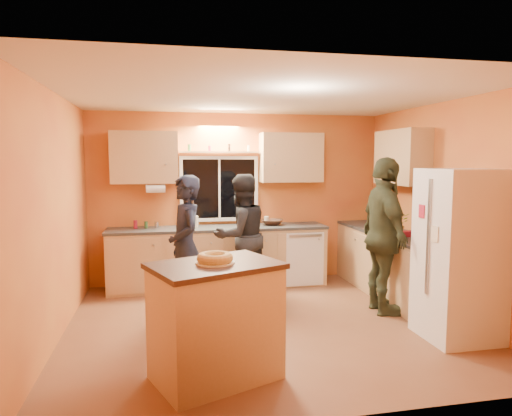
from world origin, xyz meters
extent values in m
plane|color=brown|center=(0.00, 0.00, 0.00)|extent=(4.50, 4.50, 0.00)
cube|color=orange|center=(0.00, 2.00, 1.30)|extent=(4.50, 0.04, 2.60)
cube|color=orange|center=(0.00, -2.00, 1.30)|extent=(4.50, 0.04, 2.60)
cube|color=orange|center=(-2.25, 0.00, 1.30)|extent=(0.04, 4.00, 2.60)
cube|color=orange|center=(2.25, 0.00, 1.30)|extent=(0.04, 4.00, 2.60)
cube|color=white|center=(0.00, 0.00, 2.60)|extent=(4.50, 4.00, 0.02)
cube|color=black|center=(-0.30, 1.99, 1.45)|extent=(1.10, 0.02, 0.90)
cube|color=white|center=(-0.30, 1.97, 1.45)|extent=(1.20, 0.04, 1.00)
cube|color=tan|center=(-1.40, 1.83, 1.92)|extent=(0.95, 0.33, 0.75)
cube|color=tan|center=(0.80, 1.83, 1.92)|extent=(0.95, 0.33, 0.75)
cube|color=tan|center=(2.08, 0.80, 1.92)|extent=(0.33, 1.00, 0.75)
cylinder|color=silver|center=(-1.25, 1.72, 1.48)|extent=(0.27, 0.12, 0.12)
cube|color=tan|center=(-0.35, 1.70, 0.43)|extent=(3.20, 0.60, 0.86)
cube|color=#282B2D|center=(-0.35, 1.70, 0.88)|extent=(3.24, 0.62, 0.04)
cube|color=tan|center=(1.95, 1.70, 0.43)|extent=(0.60, 0.60, 0.86)
cube|color=#282B2D|center=(1.95, 1.70, 0.88)|extent=(0.62, 0.62, 0.04)
cube|color=tan|center=(1.95, 0.50, 0.43)|extent=(0.60, 1.80, 0.86)
cube|color=#282B2D|center=(1.95, 0.50, 0.88)|extent=(0.62, 1.84, 0.04)
cube|color=silver|center=(1.89, -0.80, 0.90)|extent=(0.72, 0.70, 1.80)
cube|color=tan|center=(-0.73, -1.20, 0.49)|extent=(1.18, 0.99, 0.98)
cube|color=black|center=(-0.73, -1.20, 1.00)|extent=(1.24, 1.05, 0.04)
torus|color=tan|center=(-0.73, -1.20, 1.06)|extent=(0.31, 0.31, 0.09)
imported|color=black|center=(-0.90, 0.43, 0.86)|extent=(0.52, 0.69, 1.71)
imported|color=black|center=(-0.11, 1.14, 0.85)|extent=(1.01, 0.92, 1.70)
imported|color=#2D3321|center=(1.50, 0.11, 0.96)|extent=(0.57, 1.16, 1.92)
imported|color=black|center=(0.48, 1.75, 0.94)|extent=(0.43, 0.43, 0.08)
cylinder|color=beige|center=(-0.72, 1.72, 0.99)|extent=(0.14, 0.14, 0.17)
imported|color=gray|center=(1.89, 0.49, 1.05)|extent=(0.30, 0.27, 0.29)
cube|color=#A21930|center=(1.96, 0.37, 0.94)|extent=(0.17, 0.14, 0.07)
camera|label=1|loc=(-1.15, -4.98, 1.89)|focal=32.00mm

